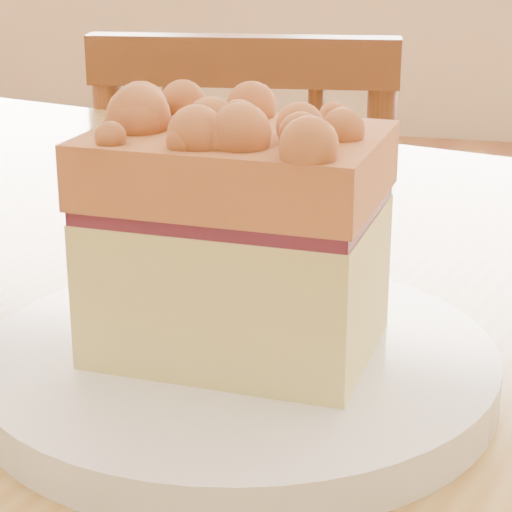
{
  "coord_description": "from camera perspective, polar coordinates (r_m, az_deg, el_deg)",
  "views": [
    {
      "loc": [
        0.39,
        -0.29,
        0.94
      ],
      "look_at": [
        0.29,
        0.11,
        0.8
      ],
      "focal_mm": 70.0,
      "sensor_mm": 36.0,
      "label": 1
    }
  ],
  "objects": [
    {
      "name": "cafe_table_main",
      "position": [
        0.63,
        -13.7,
        -8.87
      ],
      "size": [
        1.35,
        1.07,
        0.75
      ],
      "rotation": [
        0.0,
        0.0,
        -0.26
      ],
      "color": "#A88641",
      "rests_on": "ground"
    },
    {
      "name": "plate",
      "position": [
        0.43,
        -1.01,
        -6.35
      ],
      "size": [
        0.22,
        0.22,
        0.02
      ],
      "color": "white",
      "rests_on": "cafe_table_main"
    },
    {
      "name": "cafe_chair_main",
      "position": [
        1.32,
        -0.0,
        -4.27
      ],
      "size": [
        0.42,
        0.42,
        0.82
      ],
      "rotation": [
        0.0,
        0.0,
        3.29
      ],
      "color": "#5A3518",
      "rests_on": "ground"
    },
    {
      "name": "cake_slice",
      "position": [
        0.4,
        -1.09,
        1.67
      ],
      "size": [
        0.13,
        0.09,
        0.11
      ],
      "rotation": [
        0.0,
        0.0,
        -0.06
      ],
      "color": "#CEC574",
      "rests_on": "plate"
    }
  ]
}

